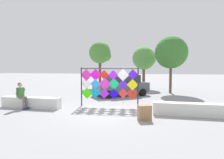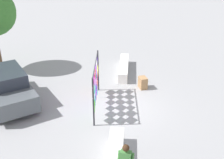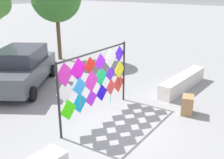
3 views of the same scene
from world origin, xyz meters
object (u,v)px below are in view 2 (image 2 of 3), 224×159
Objects in this scene: kite_display_rack at (96,80)px; parked_car at (7,87)px; seated_vendor at (126,158)px; cardboard_box_large at (143,83)px.

kite_display_rack is 4.40m from parked_car.
kite_display_rack reaches higher than seated_vendor.
parked_car is at bearing 107.00° from cardboard_box_large.
seated_vendor is 0.32× the size of parked_car.
parked_car reaches higher than seated_vendor.
cardboard_box_large is (2.09, -2.27, -1.06)m from kite_display_rack.
seated_vendor is at bearing -127.64° from parked_car.
parked_car is (4.57, 5.92, 0.00)m from seated_vendor.
cardboard_box_large is at bearing -73.00° from parked_car.
seated_vendor is at bearing -160.91° from kite_display_rack.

